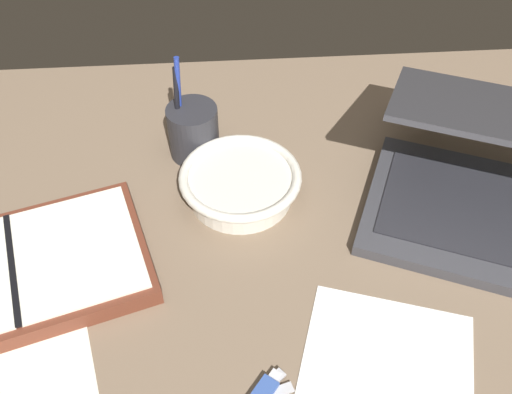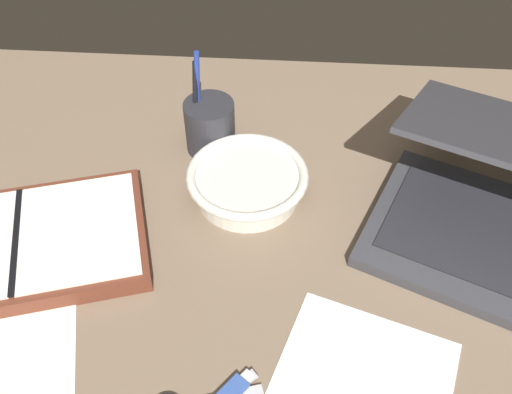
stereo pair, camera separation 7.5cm
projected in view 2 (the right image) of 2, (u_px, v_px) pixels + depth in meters
desk_top at (268, 276)px, 75.69cm from camera, size 140.00×100.00×2.00cm
bowl at (247, 182)px, 82.70cm from camera, size 17.71×17.71×4.80cm
pen_cup at (210, 126)px, 88.93cm from camera, size 7.83×7.83×16.53cm
planner at (19, 246)px, 76.14cm from camera, size 38.01×29.41×3.01cm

